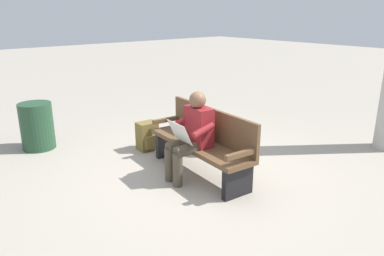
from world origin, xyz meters
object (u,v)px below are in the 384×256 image
Objects in this scene: backpack at (147,136)px; trash_bin at (37,126)px; bench_near at (203,141)px; person_seated at (192,134)px.

backpack is 1.80m from trash_bin.
trash_bin is at bearing 47.67° from backpack.
bench_near is 1.56× the size of person_seated.
bench_near is at bearing -149.84° from trash_bin.
bench_near is at bearing -175.51° from backpack.
person_seated reaches higher than backpack.
person_seated is at bearing 103.38° from bench_near.
bench_near is 2.43× the size of trash_bin.
backpack is at bearing 10.21° from bench_near.
trash_bin is at bearing 35.88° from bench_near.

